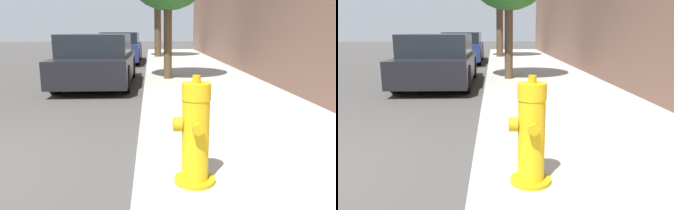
# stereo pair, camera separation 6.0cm
# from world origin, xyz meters

# --- Properties ---
(sidewalk_slab) EXTENTS (3.13, 40.00, 0.14)m
(sidewalk_slab) POSITION_xyz_m (3.66, 0.00, 0.07)
(sidewalk_slab) COLOR #A8A59E
(sidewalk_slab) RESTS_ON ground_plane
(fire_hydrant) EXTENTS (0.37, 0.36, 0.95)m
(fire_hydrant) POSITION_xyz_m (2.63, -0.39, 0.57)
(fire_hydrant) COLOR #C39C11
(fire_hydrant) RESTS_ON sidewalk_slab
(parked_car_near) EXTENTS (1.82, 4.02, 1.35)m
(parked_car_near) POSITION_xyz_m (0.85, 5.79, 0.65)
(parked_car_near) COLOR black
(parked_car_near) RESTS_ON ground_plane
(parked_car_mid) EXTENTS (1.73, 4.47, 1.35)m
(parked_car_mid) POSITION_xyz_m (0.93, 12.10, 0.67)
(parked_car_mid) COLOR navy
(parked_car_mid) RESTS_ON ground_plane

